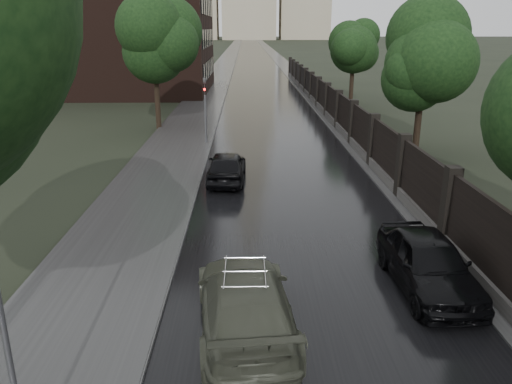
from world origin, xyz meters
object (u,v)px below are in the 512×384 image
traffic_light (205,105)px  hatchback_left (227,166)px  tree_left_far (154,52)px  lamp_post (3,328)px  tree_right_b (424,64)px  car_right_near (428,263)px  tree_right_c (354,50)px  volga_sedan (245,303)px

traffic_light → hatchback_left: 7.96m
tree_left_far → lamp_post: (2.60, -28.50, -2.57)m
tree_right_b → car_right_near: tree_right_b is taller
tree_left_far → car_right_near: size_ratio=1.63×
traffic_light → tree_right_c: bearing=51.8°
lamp_post → traffic_light: size_ratio=1.28×
tree_right_c → car_right_near: 33.30m
tree_right_c → traffic_light: tree_right_c is taller
tree_right_b → traffic_light: (-11.80, 2.99, -2.55)m
volga_sedan → hatchback_left: 12.09m
tree_right_c → tree_right_b: bearing=-90.0°
traffic_light → car_right_near: bearing=-67.5°
traffic_light → hatchback_left: (1.52, -7.63, -1.68)m
hatchback_left → car_right_near: 11.65m
volga_sedan → car_right_near: size_ratio=1.16×
tree_right_c → car_right_near: (-4.47, -32.73, -4.18)m
tree_left_far → lamp_post: tree_left_far is taller
tree_left_far → tree_right_b: size_ratio=1.05×
volga_sedan → traffic_light: bearing=-88.3°
volga_sedan → car_right_near: 5.32m
tree_right_b → lamp_post: size_ratio=1.37×
tree_left_far → lamp_post: 28.73m
tree_right_b → car_right_near: (-4.47, -14.73, -4.18)m
tree_right_c → lamp_post: (-12.90, -38.50, -2.28)m
tree_right_c → volga_sedan: size_ratio=1.33×
traffic_light → car_right_near: 19.25m
traffic_light → volga_sedan: 19.90m
lamp_post → volga_sedan: 5.50m
traffic_light → tree_right_b: bearing=-14.2°
tree_left_far → tree_right_b: tree_left_far is taller
lamp_post → volga_sedan: bearing=47.5°
tree_right_c → hatchback_left: size_ratio=1.66×
tree_right_c → traffic_light: bearing=-128.2°
tree_left_far → traffic_light: (3.70, -5.01, -2.84)m
tree_left_far → tree_right_c: size_ratio=1.05×
tree_right_b → lamp_post: tree_right_b is taller
tree_left_far → traffic_light: size_ratio=1.85×
traffic_light → volga_sedan: traffic_light is taller
lamp_post → tree_right_c: bearing=71.5°
hatchback_left → traffic_light: bearing=-77.0°
lamp_post → car_right_near: size_ratio=1.13×
tree_right_c → volga_sedan: (-9.41, -34.70, -4.19)m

